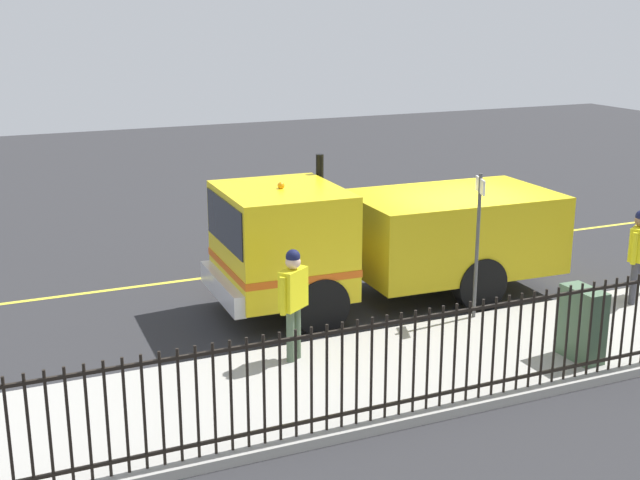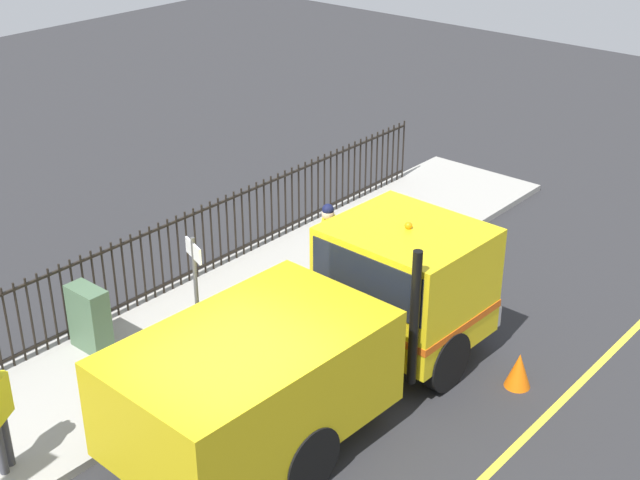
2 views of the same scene
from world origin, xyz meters
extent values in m
plane|color=#2B2B2D|center=(0.00, 0.00, 0.00)|extent=(49.21, 49.21, 0.00)
cube|color=#A3A099|center=(2.92, 0.00, 0.07)|extent=(2.89, 22.37, 0.13)
cube|color=yellow|center=(-0.10, -3.57, 1.37)|extent=(2.31, 2.05, 1.77)
cube|color=black|center=(-0.10, -3.57, 1.76)|extent=(2.13, 2.08, 0.78)
cube|color=gold|center=(0.01, -0.24, 1.19)|extent=(2.37, 3.77, 1.41)
cube|color=silver|center=(-0.13, -4.63, 0.63)|extent=(2.14, 0.27, 0.36)
cube|color=#DB5914|center=(-0.10, -3.57, 0.98)|extent=(2.34, 2.07, 0.12)
cylinder|color=black|center=(0.92, -3.30, 0.48)|extent=(0.33, 0.97, 0.96)
cylinder|color=black|center=(-1.09, -3.24, 0.48)|extent=(0.33, 0.97, 0.96)
cylinder|color=black|center=(1.02, -0.27, 0.48)|extent=(0.33, 0.97, 0.96)
cylinder|color=black|center=(-0.99, -0.21, 0.48)|extent=(0.33, 0.97, 0.96)
sphere|color=orange|center=(-0.10, -3.57, 2.30)|extent=(0.12, 0.12, 0.12)
cylinder|color=black|center=(-1.03, -2.45, 1.54)|extent=(0.14, 0.14, 2.13)
cube|color=yellow|center=(2.03, -4.22, 1.23)|extent=(0.45, 0.52, 0.60)
sphere|color=beige|center=(2.03, -4.22, 1.64)|extent=(0.22, 0.22, 0.22)
sphere|color=#14193F|center=(2.03, -4.22, 1.72)|extent=(0.21, 0.21, 0.21)
cylinder|color=#4C6047|center=(2.08, -4.29, 0.53)|extent=(0.12, 0.12, 0.80)
cylinder|color=#4C6047|center=(1.98, -4.14, 0.53)|extent=(0.12, 0.12, 0.80)
cylinder|color=yellow|center=(2.18, -4.44, 1.20)|extent=(0.09, 0.09, 0.57)
cylinder|color=yellow|center=(1.88, -3.99, 1.20)|extent=(0.09, 0.09, 0.57)
cylinder|color=#3F3F47|center=(2.19, 2.13, 0.53)|extent=(0.12, 0.12, 0.80)
cylinder|color=#3F3F47|center=(2.10, 2.27, 0.53)|extent=(0.12, 0.12, 0.80)
cylinder|color=yellow|center=(2.29, 1.97, 1.20)|extent=(0.09, 0.09, 0.56)
cylinder|color=black|center=(4.19, -9.51, 0.83)|extent=(0.04, 0.04, 1.39)
cylinder|color=black|center=(4.19, -9.30, 0.83)|extent=(0.04, 0.04, 1.39)
cylinder|color=black|center=(4.19, -9.10, 0.83)|extent=(0.04, 0.04, 1.39)
cylinder|color=black|center=(4.19, -8.90, 0.83)|extent=(0.04, 0.04, 1.39)
cylinder|color=black|center=(4.19, -8.70, 0.83)|extent=(0.04, 0.04, 1.39)
cylinder|color=black|center=(4.19, -8.49, 0.83)|extent=(0.04, 0.04, 1.39)
cylinder|color=black|center=(4.19, -8.29, 0.83)|extent=(0.04, 0.04, 1.39)
cylinder|color=black|center=(4.19, -8.09, 0.83)|extent=(0.04, 0.04, 1.39)
cylinder|color=black|center=(4.19, -7.89, 0.83)|extent=(0.04, 0.04, 1.39)
cylinder|color=black|center=(4.19, -7.69, 0.83)|extent=(0.04, 0.04, 1.39)
cylinder|color=black|center=(4.19, -7.48, 0.83)|extent=(0.04, 0.04, 1.39)
cylinder|color=black|center=(4.19, -7.28, 0.83)|extent=(0.04, 0.04, 1.39)
cylinder|color=black|center=(4.19, -7.08, 0.83)|extent=(0.04, 0.04, 1.39)
cylinder|color=black|center=(4.19, -6.88, 0.83)|extent=(0.04, 0.04, 1.39)
cylinder|color=black|center=(4.19, -6.67, 0.83)|extent=(0.04, 0.04, 1.39)
cylinder|color=black|center=(4.19, -6.47, 0.83)|extent=(0.04, 0.04, 1.39)
cylinder|color=black|center=(4.19, -6.27, 0.83)|extent=(0.04, 0.04, 1.39)
cylinder|color=black|center=(4.19, -6.07, 0.83)|extent=(0.04, 0.04, 1.39)
cylinder|color=black|center=(4.19, -5.87, 0.83)|extent=(0.04, 0.04, 1.39)
cylinder|color=black|center=(4.19, -5.66, 0.83)|extent=(0.04, 0.04, 1.39)
cylinder|color=black|center=(4.19, -5.46, 0.83)|extent=(0.04, 0.04, 1.39)
cylinder|color=black|center=(4.19, -5.26, 0.83)|extent=(0.04, 0.04, 1.39)
cylinder|color=black|center=(4.19, -5.06, 0.83)|extent=(0.04, 0.04, 1.39)
cylinder|color=black|center=(4.19, -4.85, 0.83)|extent=(0.04, 0.04, 1.39)
cylinder|color=black|center=(4.19, -4.65, 0.83)|extent=(0.04, 0.04, 1.39)
cylinder|color=black|center=(4.19, -4.45, 0.83)|extent=(0.04, 0.04, 1.39)
cylinder|color=black|center=(4.19, -4.25, 0.83)|extent=(0.04, 0.04, 1.39)
cylinder|color=black|center=(4.19, -4.04, 0.83)|extent=(0.04, 0.04, 1.39)
cylinder|color=black|center=(4.19, -3.84, 0.83)|extent=(0.04, 0.04, 1.39)
cylinder|color=black|center=(4.19, -3.64, 0.83)|extent=(0.04, 0.04, 1.39)
cylinder|color=black|center=(4.19, -3.44, 0.83)|extent=(0.04, 0.04, 1.39)
cylinder|color=black|center=(4.19, -3.24, 0.83)|extent=(0.04, 0.04, 1.39)
cylinder|color=black|center=(4.19, -3.03, 0.83)|extent=(0.04, 0.04, 1.39)
cylinder|color=black|center=(4.19, -2.83, 0.83)|extent=(0.04, 0.04, 1.39)
cylinder|color=black|center=(4.19, -2.63, 0.83)|extent=(0.04, 0.04, 1.39)
cylinder|color=black|center=(4.19, -2.43, 0.83)|extent=(0.04, 0.04, 1.39)
cylinder|color=black|center=(4.19, -2.22, 0.83)|extent=(0.04, 0.04, 1.39)
cylinder|color=black|center=(4.19, -2.02, 0.83)|extent=(0.04, 0.04, 1.39)
cylinder|color=black|center=(4.19, -1.82, 0.83)|extent=(0.04, 0.04, 1.39)
cylinder|color=black|center=(4.19, -1.62, 0.83)|extent=(0.04, 0.04, 1.39)
cylinder|color=black|center=(4.19, -1.42, 0.83)|extent=(0.04, 0.04, 1.39)
cylinder|color=black|center=(4.19, -1.21, 0.83)|extent=(0.04, 0.04, 1.39)
cylinder|color=black|center=(4.19, -1.01, 0.83)|extent=(0.04, 0.04, 1.39)
cylinder|color=black|center=(4.19, -0.81, 0.83)|extent=(0.04, 0.04, 1.39)
cylinder|color=black|center=(4.19, -0.61, 0.83)|extent=(0.04, 0.04, 1.39)
cylinder|color=black|center=(4.19, -0.40, 0.83)|extent=(0.04, 0.04, 1.39)
cylinder|color=black|center=(4.19, -0.20, 0.83)|extent=(0.04, 0.04, 1.39)
cylinder|color=black|center=(4.19, 0.00, 0.83)|extent=(0.04, 0.04, 1.39)
cylinder|color=black|center=(4.19, 0.20, 0.83)|extent=(0.04, 0.04, 1.39)
cylinder|color=black|center=(4.19, 0.40, 0.83)|extent=(0.04, 0.04, 1.39)
cylinder|color=black|center=(4.19, 0.61, 0.83)|extent=(0.04, 0.04, 1.39)
cylinder|color=black|center=(4.19, 0.81, 0.83)|extent=(0.04, 0.04, 1.39)
cube|color=black|center=(4.19, 0.00, 1.41)|extent=(0.04, 19.01, 0.04)
cube|color=black|center=(4.19, 0.00, 0.30)|extent=(0.04, 19.01, 0.04)
cube|color=#4C6B4C|center=(3.70, -0.31, 0.68)|extent=(0.70, 0.36, 1.09)
cone|color=orange|center=(-1.95, -3.99, 0.29)|extent=(0.40, 0.40, 0.57)
cylinder|color=#4C4C4C|center=(1.60, -0.77, 1.36)|extent=(0.06, 0.06, 2.46)
cube|color=white|center=(1.60, -0.77, 2.39)|extent=(0.48, 0.20, 0.24)
camera|label=1|loc=(12.70, -8.48, 5.15)|focal=46.99mm
camera|label=2|loc=(-6.94, 6.49, 7.98)|focal=49.77mm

